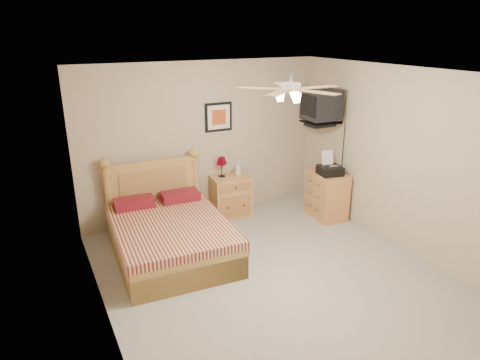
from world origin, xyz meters
name	(u,v)px	position (x,y,z in m)	size (l,w,h in m)	color
floor	(274,278)	(0.00, 0.00, 0.00)	(4.50, 4.50, 0.00)	gray
ceiling	(281,73)	(0.00, 0.00, 2.50)	(4.00, 4.50, 0.04)	white
wall_back	(203,141)	(0.00, 2.25, 1.25)	(4.00, 0.04, 2.50)	tan
wall_front	(444,281)	(0.00, -2.25, 1.25)	(4.00, 0.04, 2.50)	tan
wall_left	(99,217)	(-2.00, 0.00, 1.25)	(0.04, 4.50, 2.50)	tan
wall_right	(403,161)	(2.00, 0.00, 1.25)	(0.04, 4.50, 2.50)	tan
bed	(170,215)	(-0.96, 1.12, 0.61)	(1.44, 1.89, 1.22)	#A37532
nightstand	(231,196)	(0.37, 2.00, 0.33)	(0.62, 0.46, 0.67)	tan
table_lamp	(222,167)	(0.25, 2.08, 0.83)	(0.18, 0.18, 0.33)	#600010
lotion_bottle	(238,168)	(0.51, 2.02, 0.79)	(0.09, 0.09, 0.24)	silver
framed_picture	(218,117)	(0.27, 2.23, 1.62)	(0.46, 0.04, 0.46)	black
dresser	(327,195)	(1.73, 1.21, 0.38)	(0.45, 0.65, 0.76)	#B2773D
fax_machine	(330,164)	(1.70, 1.14, 0.94)	(0.34, 0.36, 0.36)	black
magazine_lower	(321,169)	(1.73, 1.42, 0.78)	(0.22, 0.29, 0.03)	#AEA48E
magazine_upper	(321,167)	(1.75, 1.44, 0.80)	(0.19, 0.27, 0.02)	gray
wall_tv	(329,106)	(1.75, 1.34, 1.81)	(0.56, 0.46, 0.58)	black
ceiling_fan	(291,89)	(0.00, -0.20, 2.36)	(1.14, 1.14, 0.28)	silver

